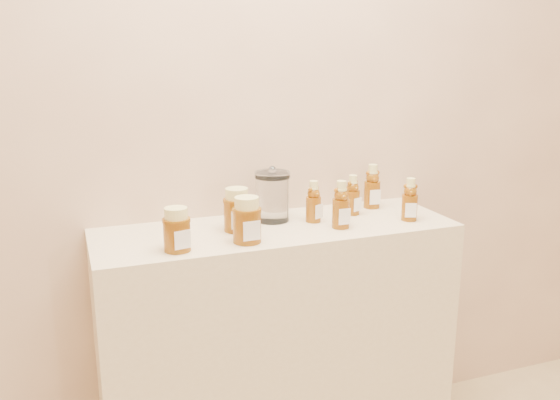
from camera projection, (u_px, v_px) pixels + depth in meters
name	position (u px, v px, depth m)	size (l,w,h in m)	color
wall_back	(257.00, 86.00, 2.03)	(3.50, 0.02, 2.70)	tan
display_table	(277.00, 349.00, 2.08)	(1.20, 0.40, 0.90)	beige
bear_bottle_back_left	(313.00, 199.00, 2.01)	(0.06, 0.06, 0.16)	#663408
bear_bottle_back_mid	(353.00, 192.00, 2.09)	(0.06, 0.06, 0.16)	#663408
bear_bottle_back_right	(372.00, 183.00, 2.18)	(0.06, 0.06, 0.18)	#663408
bear_bottle_front_left	(341.00, 201.00, 1.94)	(0.06, 0.06, 0.18)	#663408
bear_bottle_front_right	(410.00, 197.00, 2.02)	(0.06, 0.06, 0.17)	#663408
honey_jar_left	(177.00, 229.00, 1.72)	(0.08, 0.08, 0.13)	#663408
honey_jar_back	(237.00, 210.00, 1.91)	(0.09, 0.09, 0.14)	#663408
honey_jar_front	(247.00, 220.00, 1.80)	(0.09, 0.09, 0.14)	#663408
glass_canister	(272.00, 194.00, 2.02)	(0.12, 0.12, 0.19)	white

